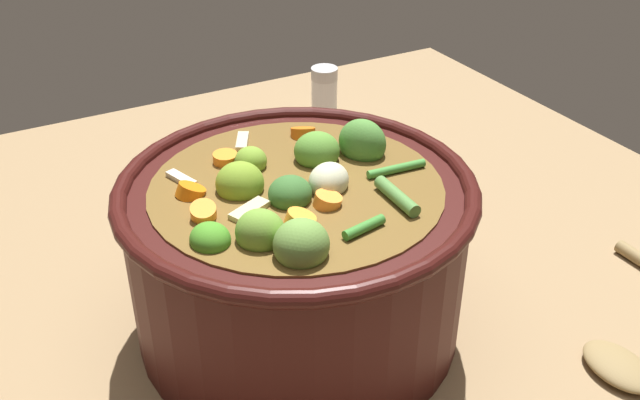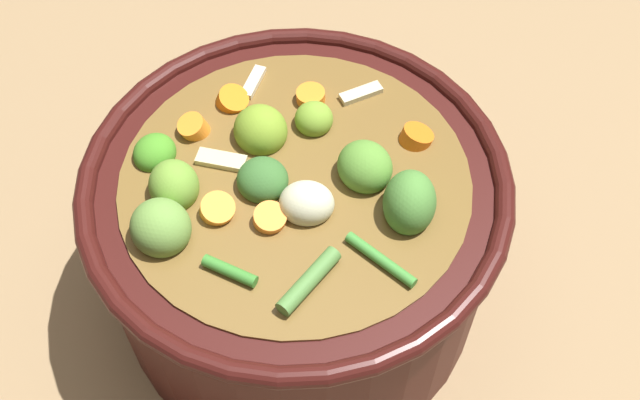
# 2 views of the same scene
# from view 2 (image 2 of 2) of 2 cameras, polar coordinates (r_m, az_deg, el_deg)

# --- Properties ---
(ground_plane) EXTENTS (1.10, 1.10, 0.00)m
(ground_plane) POSITION_cam_2_polar(r_m,az_deg,el_deg) (0.66, -1.51, -6.30)
(ground_plane) COLOR #8C704C
(cooking_pot) EXTENTS (0.30, 0.30, 0.18)m
(cooking_pot) POSITION_cam_2_polar(r_m,az_deg,el_deg) (0.59, -1.71, -2.40)
(cooking_pot) COLOR #38110F
(cooking_pot) RESTS_ON ground_plane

